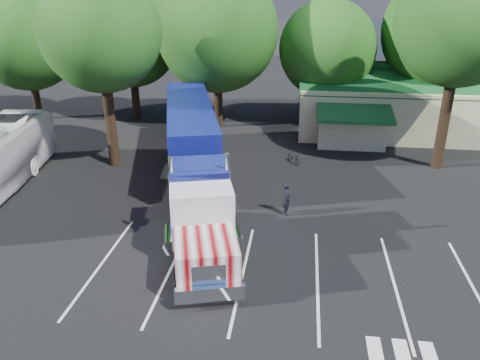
# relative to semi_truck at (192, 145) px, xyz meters

# --- Properties ---
(ground) EXTENTS (120.00, 120.00, 0.00)m
(ground) POSITION_rel_semi_truck_xyz_m (4.27, -3.24, -2.65)
(ground) COLOR black
(ground) RESTS_ON ground
(event_hall) EXTENTS (24.20, 14.12, 5.55)m
(event_hall) POSITION_rel_semi_truck_xyz_m (18.01, 14.57, -0.44)
(event_hall) COLOR beige
(event_hall) RESTS_ON ground
(tree_row_a) EXTENTS (9.00, 9.00, 11.68)m
(tree_row_a) POSITION_rel_semi_truck_xyz_m (-17.73, 13.26, 4.51)
(tree_row_a) COLOR black
(tree_row_a) RESTS_ON ground
(tree_row_b) EXTENTS (8.40, 8.40, 11.35)m
(tree_row_b) POSITION_rel_semi_truck_xyz_m (-8.73, 14.56, 4.48)
(tree_row_b) COLOR black
(tree_row_b) RESTS_ON ground
(tree_row_c) EXTENTS (10.00, 10.00, 13.05)m
(tree_row_c) POSITION_rel_semi_truck_xyz_m (-0.73, 12.96, 5.39)
(tree_row_c) COLOR black
(tree_row_c) RESTS_ON ground
(tree_row_d) EXTENTS (8.00, 8.00, 10.60)m
(tree_row_d) POSITION_rel_semi_truck_xyz_m (8.27, 14.26, 3.93)
(tree_row_d) COLOR black
(tree_row_d) RESTS_ON ground
(tree_row_e) EXTENTS (9.60, 9.60, 12.90)m
(tree_row_e) POSITION_rel_semi_truck_xyz_m (17.27, 14.76, 5.44)
(tree_row_e) COLOR black
(tree_row_e) RESTS_ON ground
(tree_near_left) EXTENTS (7.60, 7.60, 12.65)m
(tree_near_left) POSITION_rel_semi_truck_xyz_m (-6.23, 2.76, 6.16)
(tree_near_left) COLOR black
(tree_near_left) RESTS_ON ground
(tree_near_right) EXTENTS (8.00, 8.00, 13.50)m
(tree_near_right) POSITION_rel_semi_truck_xyz_m (15.77, 5.26, 6.81)
(tree_near_right) COLOR black
(tree_near_right) RESTS_ON ground
(semi_truck) EXTENTS (8.73, 22.24, 4.68)m
(semi_truck) POSITION_rel_semi_truck_xyz_m (0.00, 0.00, 0.00)
(semi_truck) COLOR black
(semi_truck) RESTS_ON ground
(woman) EXTENTS (0.66, 0.79, 1.86)m
(woman) POSITION_rel_semi_truck_xyz_m (5.87, -3.24, -1.72)
(woman) COLOR black
(woman) RESTS_ON ground
(bicycle) EXTENTS (1.29, 1.57, 0.80)m
(bicycle) POSITION_rel_semi_truck_xyz_m (6.07, 4.76, -2.25)
(bicycle) COLOR black
(bicycle) RESTS_ON ground
(silver_sedan) EXTENTS (5.00, 2.85, 1.56)m
(silver_sedan) POSITION_rel_semi_truck_xyz_m (9.27, 10.76, -1.87)
(silver_sedan) COLOR #A0A3A8
(silver_sedan) RESTS_ON ground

